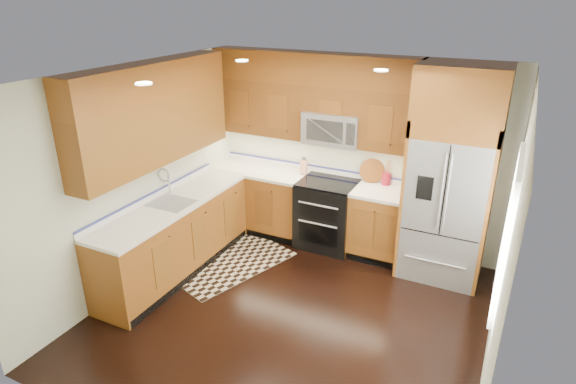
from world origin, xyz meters
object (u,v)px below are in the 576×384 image
at_px(refrigerator, 451,176).
at_px(utensil_crock, 386,176).
at_px(knife_block, 304,167).
at_px(range, 327,214).

distance_m(refrigerator, utensil_crock, 0.92).
bearing_deg(knife_block, utensil_crock, 4.66).
relative_size(refrigerator, knife_block, 10.73).
bearing_deg(utensil_crock, range, -159.21).
bearing_deg(refrigerator, knife_block, 173.83).
bearing_deg(refrigerator, utensil_crock, 159.68).
relative_size(refrigerator, utensil_crock, 7.72).
xyz_separation_m(knife_block, utensil_crock, (1.15, 0.09, 0.02)).
distance_m(refrigerator, knife_block, 2.02).
bearing_deg(range, utensil_crock, 20.79).
relative_size(range, utensil_crock, 2.81).
xyz_separation_m(refrigerator, knife_block, (-1.99, 0.22, -0.26)).
bearing_deg(utensil_crock, knife_block, -175.34).
bearing_deg(knife_block, refrigerator, -6.17).
bearing_deg(range, refrigerator, -1.40).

